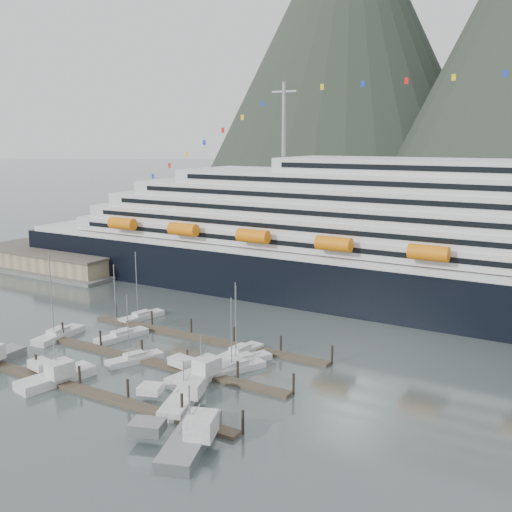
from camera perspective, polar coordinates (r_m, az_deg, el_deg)
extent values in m
plane|color=#455251|center=(90.39, -8.65, -11.27)|extent=(1600.00, 1600.00, 0.00)
cone|color=#202A20|center=(726.80, 8.76, 19.80)|extent=(340.00, 340.00, 340.00)
cube|color=black|center=(126.24, 16.72, -3.21)|extent=(210.00, 28.00, 12.00)
cube|color=silver|center=(124.84, 16.89, -0.31)|extent=(205.80, 27.44, 1.50)
cube|color=silver|center=(123.31, 19.21, 0.64)|extent=(185.00, 26.00, 3.20)
cube|color=black|center=(110.73, 17.83, -0.33)|extent=(175.75, 0.20, 1.00)
cube|color=silver|center=(122.44, 20.22, 2.02)|extent=(180.00, 25.00, 3.20)
cube|color=black|center=(110.23, 18.99, 1.24)|extent=(171.00, 0.20, 1.00)
cube|color=silver|center=(121.67, 21.24, 3.42)|extent=(172.00, 24.00, 3.20)
cube|color=black|center=(109.87, 20.17, 2.82)|extent=(163.40, 0.20, 1.00)
cube|color=silver|center=(121.01, 22.28, 4.83)|extent=(160.00, 23.00, 3.20)
cube|color=black|center=(109.64, 21.36, 4.41)|extent=(152.00, 0.20, 1.00)
cube|color=black|center=(109.55, 22.55, 5.95)|extent=(133.00, 0.20, 1.00)
cylinder|color=gray|center=(135.15, 2.69, 12.85)|extent=(1.00, 1.00, 16.00)
cylinder|color=orange|center=(144.81, -12.61, 3.04)|extent=(7.00, 2.80, 2.80)
cylinder|color=orange|center=(133.21, -6.95, 2.53)|extent=(7.00, 2.80, 2.80)
cylinder|color=orange|center=(123.14, -0.29, 1.91)|extent=(7.00, 2.80, 2.80)
cylinder|color=orange|center=(115.04, 7.42, 1.16)|extent=(7.00, 2.80, 2.80)
cylinder|color=orange|center=(109.32, 16.10, 0.29)|extent=(7.00, 2.80, 2.80)
cube|color=#595956|center=(167.96, -18.67, -1.11)|extent=(46.00, 20.00, 1.20)
cube|color=#8B775E|center=(167.53, -18.72, -0.38)|extent=(42.00, 16.00, 5.00)
cube|color=#595147|center=(167.04, -18.77, 0.53)|extent=(43.00, 17.00, 0.60)
cube|color=#41362A|center=(86.78, -15.56, -12.37)|extent=(48.00, 2.00, 0.50)
cylinder|color=black|center=(95.53, -20.18, -9.70)|extent=(0.36, 0.36, 3.20)
cylinder|color=black|center=(89.08, -16.44, -10.99)|extent=(0.36, 0.36, 3.20)
cylinder|color=black|center=(83.11, -12.10, -12.42)|extent=(0.36, 0.36, 3.20)
cylinder|color=black|center=(77.72, -7.07, -13.97)|extent=(0.36, 0.36, 3.20)
cylinder|color=black|center=(73.05, -1.26, -15.61)|extent=(0.36, 0.36, 3.20)
cube|color=#41362A|center=(95.44, -9.86, -9.91)|extent=(48.00, 2.00, 0.50)
cylinder|color=black|center=(109.93, -17.92, -6.81)|extent=(0.36, 0.36, 3.20)
cylinder|color=black|center=(103.59, -14.58, -7.73)|extent=(0.36, 0.36, 3.20)
cylinder|color=black|center=(97.68, -10.81, -8.73)|extent=(0.36, 0.36, 3.20)
cylinder|color=black|center=(92.26, -6.55, -9.80)|extent=(0.36, 0.36, 3.20)
cylinder|color=black|center=(87.44, -1.76, -10.94)|extent=(0.36, 0.36, 3.20)
cylinder|color=black|center=(83.31, 3.59, -12.12)|extent=(0.36, 0.36, 3.20)
cube|color=#41362A|center=(104.99, -5.21, -7.81)|extent=(48.00, 2.00, 0.50)
cylinder|color=black|center=(118.44, -13.20, -5.27)|extent=(0.36, 0.36, 3.20)
cylinder|color=black|center=(112.58, -9.88, -6.00)|extent=(0.36, 0.36, 3.20)
cylinder|color=black|center=(107.17, -6.19, -6.78)|extent=(0.36, 0.36, 3.20)
cylinder|color=black|center=(102.26, -2.11, -7.61)|extent=(0.36, 0.36, 3.20)
cylinder|color=black|center=(97.93, 2.37, -8.48)|extent=(0.36, 0.36, 3.20)
cylinder|color=black|center=(94.26, 7.25, -9.36)|extent=(0.36, 0.36, 3.20)
cube|color=#B9B9B9|center=(110.92, -18.28, -7.30)|extent=(4.10, 10.54, 1.60)
cube|color=#B9B9B9|center=(110.60, -18.32, -6.77)|extent=(2.67, 3.83, 0.91)
cylinder|color=gray|center=(108.00, -18.91, -3.39)|extent=(0.18, 0.18, 14.53)
cube|color=#B9B9B9|center=(107.70, -12.67, -7.55)|extent=(4.62, 10.15, 1.38)
cube|color=#B9B9B9|center=(107.42, -12.69, -7.10)|extent=(2.66, 3.78, 0.79)
cylinder|color=gray|center=(105.21, -13.27, -4.12)|extent=(0.16, 0.16, 12.46)
cube|color=#B9B9B9|center=(96.62, -11.47, -9.70)|extent=(5.75, 9.27, 1.33)
cube|color=#B9B9B9|center=(96.33, -11.49, -9.24)|extent=(2.97, 3.64, 0.76)
cylinder|color=gray|center=(94.42, -12.10, -6.58)|extent=(0.15, 0.15, 10.13)
cube|color=#B9B9B9|center=(94.00, -1.41, -10.08)|extent=(6.46, 10.26, 1.30)
cube|color=#B9B9B9|center=(93.71, -1.42, -9.61)|extent=(3.18, 4.02, 0.74)
cylinder|color=gray|center=(91.25, -1.97, -6.27)|extent=(0.15, 0.15, 12.26)
cube|color=#B9B9B9|center=(118.20, -10.82, -5.78)|extent=(4.12, 9.80, 1.33)
cube|color=#B9B9B9|center=(117.96, -10.83, -5.39)|extent=(2.46, 3.61, 0.76)
cylinder|color=gray|center=(115.85, -11.31, -2.65)|extent=(0.15, 0.15, 12.45)
cube|color=#B9B9B9|center=(97.27, -1.54, -9.33)|extent=(3.76, 9.62, 1.46)
cube|color=#B9B9B9|center=(96.94, -1.54, -8.81)|extent=(2.44, 3.50, 0.83)
cylinder|color=gray|center=(94.61, -1.91, -6.03)|extent=(0.17, 0.17, 10.82)
cube|color=#B9B9B9|center=(91.30, -1.85, -10.74)|extent=(6.15, 9.29, 1.40)
cube|color=#B9B9B9|center=(90.97, -1.85, -10.21)|extent=(3.15, 3.71, 0.80)
cylinder|color=gray|center=(88.80, -2.36, -7.30)|extent=(0.16, 0.16, 10.58)
cube|color=#B9B9B9|center=(91.80, -18.48, -11.15)|extent=(5.70, 11.64, 2.03)
cube|color=#B9B9B9|center=(94.83, -19.83, -9.68)|extent=(3.85, 3.06, 1.22)
cube|color=#B9B9B9|center=(90.17, -18.20, -10.19)|extent=(3.42, 3.82, 2.23)
cube|color=black|center=(89.89, -18.23, -9.70)|extent=(3.18, 3.57, 0.51)
cylinder|color=gray|center=(90.49, -18.63, -8.97)|extent=(0.16, 0.16, 5.07)
cube|color=#B9B9B9|center=(81.96, -6.86, -13.39)|extent=(7.01, 12.67, 1.76)
cube|color=#B9B9B9|center=(83.04, -10.01, -12.35)|extent=(3.71, 3.54, 1.06)
cube|color=#B9B9B9|center=(80.92, -6.04, -12.41)|extent=(3.53, 4.29, 1.93)
cube|color=black|center=(80.64, -6.05, -11.95)|extent=(3.29, 4.00, 0.44)
cylinder|color=gray|center=(80.70, -6.91, -11.34)|extent=(0.14, 0.14, 4.40)
cube|color=gray|center=(71.52, -6.28, -17.25)|extent=(8.27, 13.97, 2.23)
cube|color=gray|center=(72.41, -10.30, -15.71)|extent=(4.56, 4.05, 1.34)
cube|color=#B9B9B9|center=(70.14, -5.23, -15.79)|extent=(4.29, 4.83, 2.46)
cube|color=black|center=(69.74, -5.25, -15.13)|extent=(3.99, 4.51, 0.56)
cylinder|color=gray|center=(69.66, -6.35, -14.27)|extent=(0.18, 0.18, 5.58)
cube|color=#B9B9B9|center=(88.80, -5.22, -11.36)|extent=(5.47, 11.63, 2.03)
cube|color=#B9B9B9|center=(91.21, -7.13, -9.92)|extent=(3.82, 3.00, 1.22)
cube|color=#B9B9B9|center=(87.32, -4.72, -10.35)|extent=(3.36, 3.78, 2.24)
cube|color=black|center=(87.02, -4.73, -9.85)|extent=(3.13, 3.53, 0.51)
cylinder|color=gray|center=(87.45, -5.26, -9.11)|extent=(0.16, 0.16, 5.08)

